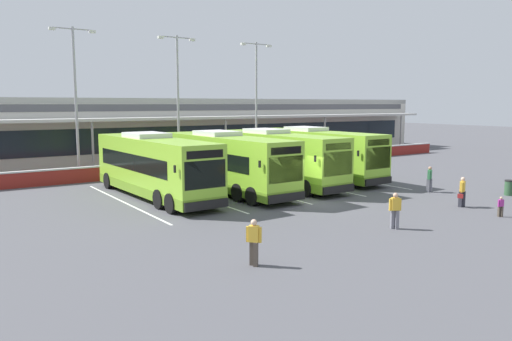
{
  "coord_description": "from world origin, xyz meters",
  "views": [
    {
      "loc": [
        -17.59,
        -20.91,
        5.5
      ],
      "look_at": [
        -1.4,
        3.0,
        1.6
      ],
      "focal_mm": 34.79,
      "sensor_mm": 36.0,
      "label": 1
    }
  ],
  "objects_px": {
    "coach_bus_leftmost": "(154,167)",
    "lamp_post_west": "(75,93)",
    "coach_bus_right_centre": "(314,154)",
    "lamp_post_centre": "(178,94)",
    "pedestrian_near_bin": "(395,209)",
    "pedestrian_with_handbag": "(462,191)",
    "pedestrian_in_dark_coat": "(430,178)",
    "litter_bin": "(509,188)",
    "lamp_post_east": "(256,95)",
    "pedestrian_approaching_bus": "(254,241)",
    "coach_bus_left_centre": "(225,163)",
    "pedestrian_child": "(501,206)",
    "coach_bus_centre": "(274,159)"
  },
  "relations": [
    {
      "from": "pedestrian_child",
      "to": "lamp_post_east",
      "type": "xyz_separation_m",
      "value": [
        2.46,
        24.94,
        5.75
      ]
    },
    {
      "from": "coach_bus_leftmost",
      "to": "coach_bus_left_centre",
      "type": "distance_m",
      "value": 4.52
    },
    {
      "from": "coach_bus_right_centre",
      "to": "pedestrian_near_bin",
      "type": "bearing_deg",
      "value": -117.21
    },
    {
      "from": "coach_bus_left_centre",
      "to": "coach_bus_centre",
      "type": "relative_size",
      "value": 1.0
    },
    {
      "from": "coach_bus_right_centre",
      "to": "pedestrian_child",
      "type": "distance_m",
      "value": 14.87
    },
    {
      "from": "coach_bus_leftmost",
      "to": "lamp_post_west",
      "type": "height_order",
      "value": "lamp_post_west"
    },
    {
      "from": "coach_bus_leftmost",
      "to": "lamp_post_centre",
      "type": "distance_m",
      "value": 13.2
    },
    {
      "from": "pedestrian_approaching_bus",
      "to": "pedestrian_with_handbag",
      "type": "bearing_deg",
      "value": 7.08
    },
    {
      "from": "coach_bus_centre",
      "to": "lamp_post_east",
      "type": "xyz_separation_m",
      "value": [
        5.9,
        10.91,
        4.5
      ]
    },
    {
      "from": "pedestrian_in_dark_coat",
      "to": "pedestrian_with_handbag",
      "type": "bearing_deg",
      "value": -121.87
    },
    {
      "from": "coach_bus_left_centre",
      "to": "coach_bus_centre",
      "type": "height_order",
      "value": "same"
    },
    {
      "from": "pedestrian_child",
      "to": "pedestrian_with_handbag",
      "type": "bearing_deg",
      "value": 77.57
    },
    {
      "from": "pedestrian_child",
      "to": "lamp_post_east",
      "type": "bearing_deg",
      "value": 84.38
    },
    {
      "from": "litter_bin",
      "to": "pedestrian_with_handbag",
      "type": "bearing_deg",
      "value": -175.43
    },
    {
      "from": "pedestrian_in_dark_coat",
      "to": "litter_bin",
      "type": "xyz_separation_m",
      "value": [
        3.07,
        -3.4,
        -0.41
      ]
    },
    {
      "from": "coach_bus_left_centre",
      "to": "pedestrian_near_bin",
      "type": "xyz_separation_m",
      "value": [
        1.36,
        -12.36,
        -0.91
      ]
    },
    {
      "from": "coach_bus_left_centre",
      "to": "lamp_post_east",
      "type": "relative_size",
      "value": 1.11
    },
    {
      "from": "pedestrian_approaching_bus",
      "to": "coach_bus_leftmost",
      "type": "bearing_deg",
      "value": 81.2
    },
    {
      "from": "pedestrian_with_handbag",
      "to": "lamp_post_east",
      "type": "relative_size",
      "value": 0.15
    },
    {
      "from": "pedestrian_with_handbag",
      "to": "coach_bus_right_centre",
      "type": "bearing_deg",
      "value": 88.93
    },
    {
      "from": "coach_bus_leftmost",
      "to": "lamp_post_west",
      "type": "bearing_deg",
      "value": 98.86
    },
    {
      "from": "pedestrian_approaching_bus",
      "to": "lamp_post_east",
      "type": "distance_m",
      "value": 29.89
    },
    {
      "from": "lamp_post_east",
      "to": "litter_bin",
      "type": "bearing_deg",
      "value": -80.86
    },
    {
      "from": "pedestrian_child",
      "to": "coach_bus_right_centre",
      "type": "bearing_deg",
      "value": 87.01
    },
    {
      "from": "coach_bus_right_centre",
      "to": "pedestrian_in_dark_coat",
      "type": "relative_size",
      "value": 7.54
    },
    {
      "from": "pedestrian_in_dark_coat",
      "to": "lamp_post_west",
      "type": "bearing_deg",
      "value": 131.79
    },
    {
      "from": "pedestrian_child",
      "to": "pedestrian_approaching_bus",
      "type": "relative_size",
      "value": 0.62
    },
    {
      "from": "coach_bus_left_centre",
      "to": "pedestrian_near_bin",
      "type": "relative_size",
      "value": 7.54
    },
    {
      "from": "litter_bin",
      "to": "lamp_post_centre",
      "type": "bearing_deg",
      "value": 117.41
    },
    {
      "from": "coach_bus_leftmost",
      "to": "coach_bus_right_centre",
      "type": "xyz_separation_m",
      "value": [
        12.76,
        0.44,
        0.0
      ]
    },
    {
      "from": "coach_bus_leftmost",
      "to": "coach_bus_left_centre",
      "type": "bearing_deg",
      "value": -8.51
    },
    {
      "from": "coach_bus_right_centre",
      "to": "lamp_post_centre",
      "type": "distance_m",
      "value": 12.65
    },
    {
      "from": "coach_bus_right_centre",
      "to": "pedestrian_approaching_bus",
      "type": "bearing_deg",
      "value": -136.44
    },
    {
      "from": "pedestrian_near_bin",
      "to": "pedestrian_with_handbag",
      "type": "bearing_deg",
      "value": 9.62
    },
    {
      "from": "lamp_post_west",
      "to": "lamp_post_east",
      "type": "height_order",
      "value": "same"
    },
    {
      "from": "pedestrian_near_bin",
      "to": "lamp_post_east",
      "type": "bearing_deg",
      "value": 69.97
    },
    {
      "from": "pedestrian_in_dark_coat",
      "to": "coach_bus_left_centre",
      "type": "bearing_deg",
      "value": 144.71
    },
    {
      "from": "pedestrian_with_handbag",
      "to": "lamp_post_east",
      "type": "bearing_deg",
      "value": 85.14
    },
    {
      "from": "lamp_post_west",
      "to": "coach_bus_left_centre",
      "type": "bearing_deg",
      "value": -61.24
    },
    {
      "from": "pedestrian_in_dark_coat",
      "to": "lamp_post_west",
      "type": "distance_m",
      "value": 25.41
    },
    {
      "from": "litter_bin",
      "to": "coach_bus_centre",
      "type": "bearing_deg",
      "value": 130.32
    },
    {
      "from": "pedestrian_near_bin",
      "to": "lamp_post_west",
      "type": "xyz_separation_m",
      "value": [
        -7.47,
        23.48,
        5.42
      ]
    },
    {
      "from": "pedestrian_in_dark_coat",
      "to": "pedestrian_approaching_bus",
      "type": "relative_size",
      "value": 1.0
    },
    {
      "from": "pedestrian_with_handbag",
      "to": "coach_bus_left_centre",
      "type": "bearing_deg",
      "value": 125.66
    },
    {
      "from": "coach_bus_left_centre",
      "to": "lamp_post_west",
      "type": "xyz_separation_m",
      "value": [
        -6.1,
        11.12,
        4.5
      ]
    },
    {
      "from": "coach_bus_leftmost",
      "to": "pedestrian_child",
      "type": "relative_size",
      "value": 12.16
    },
    {
      "from": "pedestrian_approaching_bus",
      "to": "lamp_post_east",
      "type": "height_order",
      "value": "lamp_post_east"
    },
    {
      "from": "coach_bus_centre",
      "to": "lamp_post_east",
      "type": "relative_size",
      "value": 1.11
    },
    {
      "from": "pedestrian_in_dark_coat",
      "to": "lamp_post_east",
      "type": "relative_size",
      "value": 0.15
    },
    {
      "from": "pedestrian_near_bin",
      "to": "pedestrian_child",
      "type": "bearing_deg",
      "value": -12.21
    }
  ]
}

